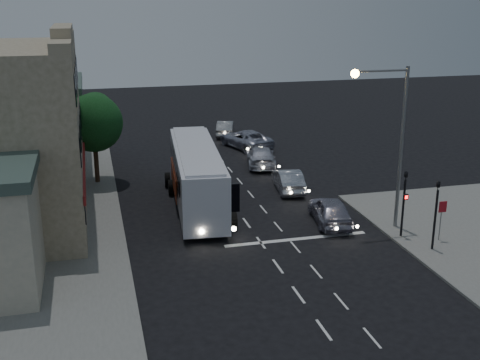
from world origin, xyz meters
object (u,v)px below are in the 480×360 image
object	(u,v)px
tour_bus	(197,175)
traffic_signal_side	(436,207)
car_extra	(225,128)
streetlight	(392,130)
car_sedan_c	(246,139)
car_sedan_a	(288,180)
traffic_signal_main	(404,196)
car_sedan_b	(261,157)
regulatory_sign	(442,214)
car_suv	(330,210)
street_tree	(93,120)

from	to	relation	value
tour_bus	traffic_signal_side	world-z (taller)	traffic_signal_side
car_extra	streetlight	world-z (taller)	streetlight
tour_bus	car_sedan_c	size ratio (longest dim) A/B	2.24
car_sedan_a	car_sedan_c	world-z (taller)	car_sedan_c
car_sedan_a	traffic_signal_main	distance (m)	10.11
car_sedan_b	regulatory_sign	size ratio (longest dim) A/B	2.32
car_sedan_c	streetlight	distance (m)	20.90
car_suv	regulatory_sign	distance (m)	6.19
street_tree	tour_bus	bearing A→B (deg)	-47.03
car_suv	traffic_signal_main	distance (m)	4.51
regulatory_sign	car_sedan_a	bearing A→B (deg)	115.76
car_sedan_b	car_sedan_c	distance (m)	5.83
car_sedan_c	traffic_signal_side	xyz separation A→B (m)	(3.82, -23.50, 1.64)
car_extra	traffic_signal_main	size ratio (longest dim) A/B	1.04
car_suv	street_tree	world-z (taller)	street_tree
traffic_signal_main	streetlight	xyz separation A→B (m)	(-0.26, 1.42, 3.31)
car_suv	street_tree	xyz separation A→B (m)	(-12.88, 11.22, 3.71)
car_sedan_b	regulatory_sign	bearing A→B (deg)	119.63
traffic_signal_side	car_sedan_c	bearing A→B (deg)	99.23
tour_bus	regulatory_sign	xyz separation A→B (m)	(11.55, -8.87, -0.45)
car_sedan_c	street_tree	world-z (taller)	street_tree
car_sedan_a	traffic_signal_side	xyz separation A→B (m)	(4.03, -11.38, 1.68)
car_sedan_b	traffic_signal_main	distance (m)	16.16
car_sedan_c	streetlight	xyz separation A→B (m)	(2.86, -20.10, 4.96)
traffic_signal_main	regulatory_sign	world-z (taller)	traffic_signal_main
regulatory_sign	street_tree	distance (m)	23.40
traffic_signal_side	regulatory_sign	world-z (taller)	traffic_signal_side
car_suv	street_tree	distance (m)	17.48
tour_bus	car_sedan_b	xyz separation A→B (m)	(6.43, 7.85, -1.31)
tour_bus	car_sedan_a	world-z (taller)	tour_bus
car_sedan_a	car_sedan_b	size ratio (longest dim) A/B	0.88
traffic_signal_main	car_extra	bearing A→B (deg)	98.14
car_suv	car_sedan_a	bearing A→B (deg)	-77.55
tour_bus	streetlight	size ratio (longest dim) A/B	1.39
car_sedan_a	traffic_signal_side	distance (m)	12.19
car_sedan_c	regulatory_sign	world-z (taller)	regulatory_sign
regulatory_sign	car_suv	bearing A→B (deg)	138.89
car_sedan_a	car_sedan_b	xyz separation A→B (m)	(-0.09, 6.30, 0.00)
car_sedan_c	car_sedan_b	bearing A→B (deg)	68.35
car_sedan_b	regulatory_sign	xyz separation A→B (m)	(5.12, -16.71, 0.86)
car_sedan_b	traffic_signal_main	size ratio (longest dim) A/B	1.24
car_extra	street_tree	bearing A→B (deg)	61.67
car_sedan_c	car_suv	bearing A→B (deg)	71.92
street_tree	car_sedan_c	bearing A→B (deg)	29.84
tour_bus	car_extra	xyz separation A→B (m)	(6.06, 18.63, -1.34)
tour_bus	streetlight	world-z (taller)	streetlight
tour_bus	street_tree	xyz separation A→B (m)	(-5.95, 6.39, 2.45)
tour_bus	car_sedan_c	distance (m)	15.29
car_sedan_b	traffic_signal_side	bearing A→B (deg)	115.72
car_sedan_b	street_tree	bearing A→B (deg)	19.30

